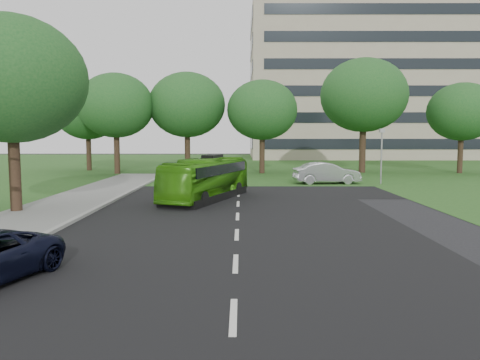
{
  "coord_description": "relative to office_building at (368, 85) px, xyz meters",
  "views": [
    {
      "loc": [
        0.15,
        -19.31,
        3.71
      ],
      "look_at": [
        0.11,
        3.11,
        1.6
      ],
      "focal_mm": 35.0,
      "sensor_mm": 36.0,
      "label": 1
    }
  ],
  "objects": [
    {
      "name": "ground",
      "position": [
        -21.96,
        -61.96,
        -12.5
      ],
      "size": [
        160.0,
        160.0,
        0.0
      ],
      "primitive_type": "plane",
      "color": "black",
      "rests_on": "ground"
    },
    {
      "name": "street_surfaces",
      "position": [
        -22.34,
        -39.21,
        -12.47
      ],
      "size": [
        120.0,
        120.0,
        0.15
      ],
      "color": "black",
      "rests_on": "ground"
    },
    {
      "name": "office_building",
      "position": [
        0.0,
        0.0,
        0.0
      ],
      "size": [
        40.1,
        20.1,
        25.0
      ],
      "color": "tan",
      "rests_on": "ground"
    },
    {
      "name": "tree_park_a",
      "position": [
        -34.02,
        -35.26,
        -5.83
      ],
      "size": [
        7.4,
        7.4,
        9.83
      ],
      "color": "black",
      "rests_on": "ground"
    },
    {
      "name": "tree_park_b",
      "position": [
        -27.26,
        -33.48,
        -5.66
      ],
      "size": [
        7.74,
        7.74,
        10.15
      ],
      "color": "black",
      "rests_on": "ground"
    },
    {
      "name": "tree_park_c",
      "position": [
        -19.7,
        -34.73,
        -6.24
      ],
      "size": [
        6.95,
        6.95,
        9.23
      ],
      "color": "black",
      "rests_on": "ground"
    },
    {
      "name": "tree_park_d",
      "position": [
        -9.45,
        -33.71,
        -4.72
      ],
      "size": [
        8.69,
        8.69,
        11.5
      ],
      "color": "black",
      "rests_on": "ground"
    },
    {
      "name": "tree_park_e",
      "position": [
        0.14,
        -34.51,
        -6.4
      ],
      "size": [
        6.74,
        6.74,
        8.98
      ],
      "color": "black",
      "rests_on": "ground"
    },
    {
      "name": "tree_park_f",
      "position": [
        -38.25,
        -30.77,
        -6.25
      ],
      "size": [
        6.88,
        6.88,
        9.19
      ],
      "color": "black",
      "rests_on": "ground"
    },
    {
      "name": "tree_side_near",
      "position": [
        -32.61,
        -59.03,
        -6.15
      ],
      "size": [
        7.05,
        7.05,
        9.37
      ],
      "color": "black",
      "rests_on": "ground"
    },
    {
      "name": "bus",
      "position": [
        -23.81,
        -54.05,
        -11.29
      ],
      "size": [
        4.87,
        8.86,
        2.42
      ],
      "primitive_type": "imported",
      "rotation": [
        0.0,
        0.0,
        -0.35
      ],
      "color": "#3A9011",
      "rests_on": "ground"
    },
    {
      "name": "sedan",
      "position": [
        -15.12,
        -44.96,
        -11.66
      ],
      "size": [
        5.24,
        2.28,
        1.68
      ],
      "primitive_type": "imported",
      "rotation": [
        0.0,
        0.0,
        1.67
      ],
      "color": "#B2B3B7",
      "rests_on": "ground"
    },
    {
      "name": "camera_pole",
      "position": [
        -10.99,
        -45.31,
        -9.74
      ],
      "size": [
        0.43,
        0.4,
        4.28
      ],
      "rotation": [
        0.0,
        0.0,
        -0.32
      ],
      "color": "gray",
      "rests_on": "ground"
    }
  ]
}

